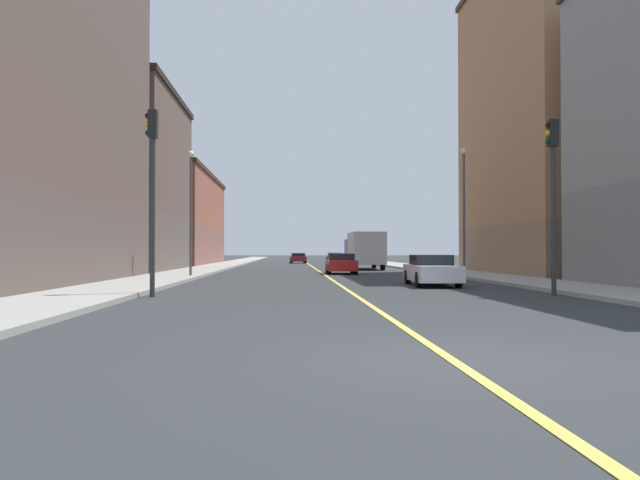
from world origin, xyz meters
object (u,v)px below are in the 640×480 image
(car_red, at_px, (341,264))
(car_white, at_px, (432,271))
(building_right_distant, at_px, (166,219))
(traffic_light_left_near, at_px, (553,181))
(car_maroon, at_px, (298,258))
(street_lamp_right_near, at_px, (191,199))
(car_black, at_px, (334,258))
(traffic_light_right_near, at_px, (152,176))
(car_teal, at_px, (342,259))
(building_left_mid, at_px, (570,116))
(building_right_midblock, at_px, (107,182))
(box_truck, at_px, (364,250))
(street_lamp_left_near, at_px, (464,198))

(car_red, distance_m, car_white, 14.24)
(building_right_distant, height_order, traffic_light_left_near, building_right_distant)
(car_maroon, height_order, car_red, car_red)
(traffic_light_left_near, relative_size, car_red, 1.36)
(street_lamp_right_near, height_order, car_white, street_lamp_right_near)
(car_black, bearing_deg, traffic_light_left_near, -86.93)
(traffic_light_right_near, height_order, car_teal, traffic_light_right_near)
(building_left_mid, xyz_separation_m, traffic_light_right_near, (-21.93, -17.57, -5.98))
(car_red, bearing_deg, car_teal, 84.97)
(car_maroon, bearing_deg, building_left_mid, -66.49)
(building_right_midblock, xyz_separation_m, car_teal, (19.05, 23.65, -5.88))
(building_right_midblock, distance_m, building_right_distant, 21.68)
(car_teal, bearing_deg, building_right_distant, -173.90)
(car_maroon, bearing_deg, street_lamp_right_near, -99.02)
(building_right_distant, bearing_deg, building_right_midblock, -90.00)
(box_truck, bearing_deg, traffic_light_right_near, -109.49)
(car_black, xyz_separation_m, car_teal, (0.23, -8.48, -0.01))
(traffic_light_right_near, xyz_separation_m, car_teal, (10.35, 48.95, -3.29))
(building_right_midblock, relative_size, traffic_light_right_near, 2.45)
(building_left_mid, relative_size, traffic_light_right_near, 3.27)
(building_right_midblock, bearing_deg, car_maroon, 64.59)
(building_left_mid, relative_size, building_right_distant, 0.79)
(traffic_light_left_near, bearing_deg, building_left_mid, 63.57)
(street_lamp_right_near, distance_m, car_teal, 36.75)
(car_black, xyz_separation_m, box_truck, (0.39, -27.74, 0.97))
(building_left_mid, height_order, street_lamp_left_near, building_left_mid)
(traffic_light_right_near, bearing_deg, car_red, 68.67)
(building_left_mid, xyz_separation_m, car_maroon, (-16.40, 37.70, -9.28))
(car_teal, bearing_deg, box_truck, -89.52)
(traffic_light_left_near, bearing_deg, building_right_distant, 115.02)
(traffic_light_right_near, xyz_separation_m, street_lamp_left_near, (14.22, 14.10, 0.55))
(traffic_light_left_near, distance_m, car_teal, 49.14)
(car_white, bearing_deg, building_left_mid, 45.36)
(building_left_mid, bearing_deg, building_right_midblock, 165.84)
(building_right_distant, height_order, traffic_light_right_near, building_right_distant)
(street_lamp_left_near, relative_size, car_black, 1.53)
(car_white, bearing_deg, traffic_light_right_near, -150.29)
(building_right_distant, height_order, car_black, building_right_distant)
(building_right_distant, height_order, car_maroon, building_right_distant)
(traffic_light_left_near, distance_m, car_red, 20.93)
(traffic_light_right_near, relative_size, car_maroon, 1.43)
(car_teal, xyz_separation_m, box_truck, (0.16, -19.26, 0.98))
(traffic_light_right_near, distance_m, car_red, 21.69)
(traffic_light_right_near, distance_m, car_teal, 50.14)
(building_right_midblock, xyz_separation_m, traffic_light_right_near, (8.70, -25.30, -2.59))
(building_left_mid, relative_size, car_maroon, 4.67)
(car_white, bearing_deg, box_truck, 89.97)
(traffic_light_right_near, relative_size, box_truck, 0.76)
(car_maroon, relative_size, car_teal, 0.94)
(traffic_light_right_near, height_order, car_red, traffic_light_right_near)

